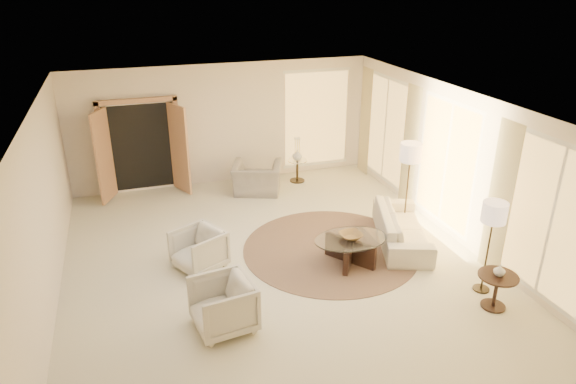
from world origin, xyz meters
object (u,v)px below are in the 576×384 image
object	(u,v)px
sofa	(402,227)
end_vase	(500,270)
armchair_left	(198,248)
armchair_right	(223,303)
side_table	(297,168)
end_table	(497,285)
coffee_table	(350,247)
bowl	(351,236)
floor_lamp_near	(410,156)
accent_chair	(257,173)
floor_lamp_far	(494,216)
side_vase	(297,155)

from	to	relation	value
sofa	end_vase	distance (m)	2.29
armchair_left	armchair_right	size ratio (longest dim) A/B	0.93
side_table	end_table	bearing A→B (deg)	-78.49
coffee_table	end_table	xyz separation A→B (m)	(1.53, -1.86, 0.08)
armchair_left	bowl	distance (m)	2.60
armchair_left	floor_lamp_near	xyz separation A→B (m)	(4.16, 0.36, 1.06)
end_table	floor_lamp_near	bearing A→B (deg)	87.62
accent_chair	floor_lamp_far	bearing A→B (deg)	136.24
floor_lamp_near	end_vase	size ratio (longest dim) A/B	9.51
armchair_left	coffee_table	bearing A→B (deg)	48.79
coffee_table	bowl	world-z (taller)	bowl
floor_lamp_near	floor_lamp_far	bearing A→B (deg)	-90.00
sofa	bowl	world-z (taller)	sofa
end_vase	armchair_right	bearing A→B (deg)	168.78
accent_chair	end_vase	size ratio (longest dim) A/B	5.97
accent_chair	coffee_table	xyz separation A→B (m)	(0.74, -3.49, -0.17)
armchair_left	floor_lamp_near	world-z (taller)	floor_lamp_near
floor_lamp_near	accent_chair	bearing A→B (deg)	133.82
floor_lamp_far	end_vase	bearing A→B (deg)	-105.22
coffee_table	bowl	bearing A→B (deg)	0.00
accent_chair	side_vase	bearing A→B (deg)	-141.04
coffee_table	side_table	distance (m)	3.87
sofa	end_table	distance (m)	2.27
floor_lamp_far	sofa	bearing A→B (deg)	103.30
coffee_table	end_vase	bearing A→B (deg)	-50.64
armchair_right	sofa	bearing A→B (deg)	103.89
sofa	side_vase	world-z (taller)	side_vase
sofa	armchair_left	xyz separation A→B (m)	(-3.74, 0.26, 0.08)
floor_lamp_far	bowl	xyz separation A→B (m)	(-1.65, 1.42, -0.78)
side_table	side_vase	xyz separation A→B (m)	(-0.00, 0.00, 0.34)
armchair_right	side_vase	xyz separation A→B (m)	(2.81, 4.93, 0.25)
bowl	armchair_right	bearing A→B (deg)	-156.30
sofa	floor_lamp_far	world-z (taller)	floor_lamp_far
accent_chair	coffee_table	world-z (taller)	accent_chair
armchair_right	end_vase	xyz separation A→B (m)	(3.97, -0.79, 0.22)
floor_lamp_far	side_vase	xyz separation A→B (m)	(-1.28, 5.28, -0.63)
accent_chair	floor_lamp_far	world-z (taller)	floor_lamp_far
coffee_table	side_table	size ratio (longest dim) A/B	2.45
armchair_left	floor_lamp_near	bearing A→B (deg)	68.08
floor_lamp_near	floor_lamp_far	size ratio (longest dim) A/B	1.11
armchair_left	side_table	xyz separation A→B (m)	(2.88, 3.21, -0.06)
end_table	floor_lamp_far	distance (m)	1.03
armchair_left	armchair_right	bearing A→B (deg)	-24.55
coffee_table	armchair_right	bearing A→B (deg)	-156.30
coffee_table	end_table	distance (m)	2.41
sofa	side_vase	bearing A→B (deg)	33.53
sofa	accent_chair	distance (m)	3.67
accent_chair	floor_lamp_far	size ratio (longest dim) A/B	0.70
accent_chair	coffee_table	size ratio (longest dim) A/B	0.81
sofa	floor_lamp_near	size ratio (longest dim) A/B	1.22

